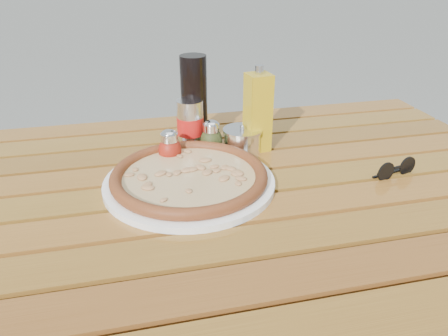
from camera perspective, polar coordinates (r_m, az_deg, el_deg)
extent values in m
cube|color=#371C0C|center=(1.67, 18.89, -5.41)|extent=(0.06, 0.06, 0.70)
cube|color=#3A1B0D|center=(0.95, 0.27, -4.83)|extent=(1.36, 0.86, 0.04)
cube|color=#512A0E|center=(0.70, 6.26, -15.10)|extent=(1.40, 0.09, 0.03)
cube|color=#56330F|center=(0.77, 3.81, -10.26)|extent=(1.40, 0.09, 0.03)
cube|color=#5F3410|center=(0.85, 1.86, -6.28)|extent=(1.40, 0.09, 0.03)
cube|color=#5A370F|center=(0.94, 0.28, -3.00)|extent=(1.40, 0.09, 0.03)
cube|color=#5E3410|center=(1.02, -1.03, -0.26)|extent=(1.40, 0.09, 0.03)
cube|color=#53300E|center=(1.11, -2.14, 2.04)|extent=(1.40, 0.09, 0.03)
cube|color=#5A3710|center=(1.20, -3.07, 3.99)|extent=(1.40, 0.09, 0.03)
cube|color=#5C3310|center=(1.30, -3.88, 5.67)|extent=(1.40, 0.09, 0.03)
cylinder|color=white|center=(0.93, -4.53, -1.89)|extent=(0.40, 0.40, 0.01)
cylinder|color=beige|center=(0.92, -4.56, -1.23)|extent=(0.33, 0.33, 0.01)
torus|color=black|center=(0.92, -4.57, -0.95)|extent=(0.35, 0.35, 0.03)
ellipsoid|color=#A52212|center=(1.02, -7.07, 2.31)|extent=(0.06, 0.06, 0.06)
cylinder|color=white|center=(1.01, -7.17, 4.02)|extent=(0.04, 0.04, 0.02)
ellipsoid|color=silver|center=(1.01, -7.20, 4.49)|extent=(0.04, 0.04, 0.02)
ellipsoid|color=#363D18|center=(1.07, -1.66, 3.68)|extent=(0.06, 0.06, 0.06)
cylinder|color=silver|center=(1.06, -1.68, 5.32)|extent=(0.04, 0.04, 0.02)
ellipsoid|color=silver|center=(1.06, -1.69, 5.78)|extent=(0.04, 0.04, 0.02)
cylinder|color=black|center=(1.11, -3.93, 8.94)|extent=(0.08, 0.08, 0.22)
cylinder|color=silver|center=(1.10, -4.43, 5.84)|extent=(0.08, 0.08, 0.12)
cylinder|color=red|center=(1.10, -4.42, 5.59)|extent=(0.08, 0.08, 0.04)
cube|color=#BA9413|center=(1.06, 4.43, 7.21)|extent=(0.06, 0.06, 0.19)
cylinder|color=silver|center=(1.03, 4.64, 12.70)|extent=(0.02, 0.02, 0.02)
cylinder|color=white|center=(1.07, 2.41, 3.51)|extent=(0.11, 0.11, 0.05)
cylinder|color=silver|center=(1.06, 2.44, 4.95)|extent=(0.11, 0.11, 0.01)
sphere|color=silver|center=(1.06, 2.45, 5.35)|extent=(0.02, 0.02, 0.01)
cylinder|color=black|center=(1.00, 20.39, -0.47)|extent=(0.04, 0.01, 0.04)
cylinder|color=black|center=(1.05, 22.83, 0.25)|extent=(0.04, 0.01, 0.04)
cube|color=black|center=(1.03, 21.68, 0.10)|extent=(0.02, 0.01, 0.00)
cube|color=black|center=(1.03, 20.66, -0.64)|extent=(0.09, 0.03, 0.00)
cube|color=black|center=(1.05, 21.19, -0.28)|extent=(0.09, 0.03, 0.00)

